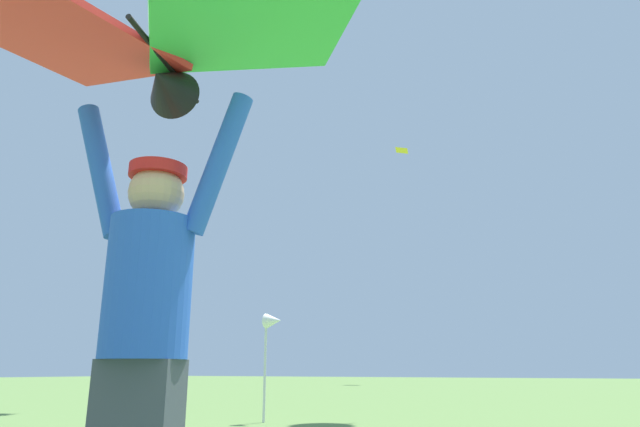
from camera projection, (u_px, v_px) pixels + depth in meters
name	position (u px, v px, depth m)	size (l,w,h in m)	color
kite_flyer_person	(145.00, 328.00, 2.18)	(0.79, 0.43, 1.92)	#424751
held_stunt_kite	(160.00, 46.00, 2.43)	(1.82, 1.23, 0.41)	black
distant_kite_yellow_overhead_distant	(402.00, 150.00, 37.65)	(1.11, 1.12, 0.33)	yellow
marker_flag	(272.00, 327.00, 8.87)	(0.30, 0.24, 1.66)	silver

